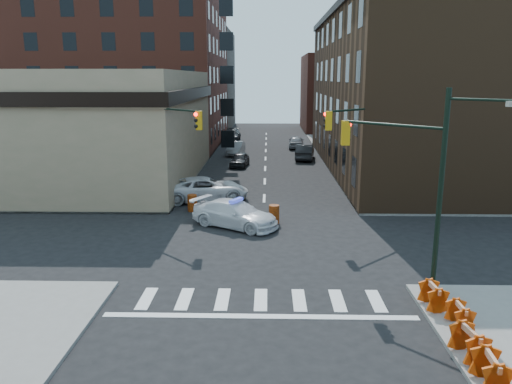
{
  "coord_description": "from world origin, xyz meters",
  "views": [
    {
      "loc": [
        0.25,
        -24.87,
        8.51
      ],
      "look_at": [
        -0.41,
        2.49,
        2.2
      ],
      "focal_mm": 35.0,
      "sensor_mm": 36.0,
      "label": 1
    }
  ],
  "objects_px": {
    "pickup": "(206,189)",
    "barricade_se_a": "(433,296)",
    "barricade_nw_a": "(164,200)",
    "pedestrian_a": "(162,197)",
    "parked_car_wnear": "(240,160)",
    "pedestrian_b": "(140,195)",
    "barrel_bank": "(192,203)",
    "police_car": "(235,214)",
    "parked_car_wfar": "(236,148)",
    "barrel_road": "(274,214)",
    "parked_car_enear": "(305,152)"
  },
  "relations": [
    {
      "from": "pickup",
      "to": "barricade_nw_a",
      "type": "xyz_separation_m",
      "value": [
        -2.5,
        -2.27,
        -0.23
      ]
    },
    {
      "from": "parked_car_enear",
      "to": "barrel_road",
      "type": "bearing_deg",
      "value": 89.3
    },
    {
      "from": "parked_car_wfar",
      "to": "pedestrian_a",
      "type": "height_order",
      "value": "pedestrian_a"
    },
    {
      "from": "parked_car_enear",
      "to": "pedestrian_a",
      "type": "height_order",
      "value": "pedestrian_a"
    },
    {
      "from": "police_car",
      "to": "parked_car_wfar",
      "type": "xyz_separation_m",
      "value": [
        -1.7,
        27.63,
        -0.03
      ]
    },
    {
      "from": "parked_car_wfar",
      "to": "pedestrian_a",
      "type": "relative_size",
      "value": 2.57
    },
    {
      "from": "parked_car_enear",
      "to": "barricade_se_a",
      "type": "relative_size",
      "value": 4.06
    },
    {
      "from": "pickup",
      "to": "parked_car_enear",
      "type": "distance_m",
      "value": 19.92
    },
    {
      "from": "barricade_se_a",
      "to": "barrel_bank",
      "type": "bearing_deg",
      "value": 34.3
    },
    {
      "from": "pickup",
      "to": "barricade_se_a",
      "type": "height_order",
      "value": "pickup"
    },
    {
      "from": "pickup",
      "to": "barricade_nw_a",
      "type": "height_order",
      "value": "pickup"
    },
    {
      "from": "pickup",
      "to": "parked_car_enear",
      "type": "relative_size",
      "value": 1.23
    },
    {
      "from": "barricade_nw_a",
      "to": "pedestrian_a",
      "type": "bearing_deg",
      "value": -68.82
    },
    {
      "from": "barricade_se_a",
      "to": "pedestrian_a",
      "type": "bearing_deg",
      "value": 39.49
    },
    {
      "from": "pedestrian_b",
      "to": "barrel_bank",
      "type": "height_order",
      "value": "pedestrian_b"
    },
    {
      "from": "parked_car_wnear",
      "to": "barrel_road",
      "type": "distance_m",
      "value": 19.63
    },
    {
      "from": "barricade_se_a",
      "to": "police_car",
      "type": "bearing_deg",
      "value": 33.22
    },
    {
      "from": "pickup",
      "to": "barrel_bank",
      "type": "bearing_deg",
      "value": 155.46
    },
    {
      "from": "pedestrian_a",
      "to": "barrel_road",
      "type": "relative_size",
      "value": 1.56
    },
    {
      "from": "barrel_road",
      "to": "parked_car_wnear",
      "type": "bearing_deg",
      "value": 99.19
    },
    {
      "from": "pickup",
      "to": "barrel_road",
      "type": "relative_size",
      "value": 5.43
    },
    {
      "from": "pedestrian_a",
      "to": "parked_car_enear",
      "type": "bearing_deg",
      "value": 105.28
    },
    {
      "from": "parked_car_enear",
      "to": "barricade_nw_a",
      "type": "bearing_deg",
      "value": 69.89
    },
    {
      "from": "parked_car_wnear",
      "to": "barrel_bank",
      "type": "height_order",
      "value": "parked_car_wnear"
    },
    {
      "from": "pickup",
      "to": "parked_car_wfar",
      "type": "bearing_deg",
      "value": -16.61
    },
    {
      "from": "police_car",
      "to": "pedestrian_a",
      "type": "relative_size",
      "value": 3.04
    },
    {
      "from": "parked_car_wnear",
      "to": "barrel_road",
      "type": "height_order",
      "value": "parked_car_wnear"
    },
    {
      "from": "police_car",
      "to": "barricade_nw_a",
      "type": "distance_m",
      "value": 6.42
    },
    {
      "from": "barricade_nw_a",
      "to": "pedestrian_b",
      "type": "bearing_deg",
      "value": -167.83
    },
    {
      "from": "barrel_bank",
      "to": "barrel_road",
      "type": "bearing_deg",
      "value": -26.5
    },
    {
      "from": "barrel_bank",
      "to": "barricade_nw_a",
      "type": "height_order",
      "value": "barrel_bank"
    },
    {
      "from": "pedestrian_b",
      "to": "pickup",
      "type": "bearing_deg",
      "value": 27.0
    },
    {
      "from": "parked_car_wnear",
      "to": "pedestrian_b",
      "type": "distance_m",
      "value": 17.05
    },
    {
      "from": "pedestrian_b",
      "to": "barricade_se_a",
      "type": "distance_m",
      "value": 20.68
    },
    {
      "from": "barrel_road",
      "to": "barricade_nw_a",
      "type": "distance_m",
      "value": 7.97
    },
    {
      "from": "police_car",
      "to": "parked_car_wnear",
      "type": "bearing_deg",
      "value": 32.23
    },
    {
      "from": "pickup",
      "to": "barrel_bank",
      "type": "distance_m",
      "value": 2.97
    },
    {
      "from": "parked_car_wfar",
      "to": "parked_car_enear",
      "type": "height_order",
      "value": "parked_car_enear"
    },
    {
      "from": "barrel_road",
      "to": "barricade_nw_a",
      "type": "height_order",
      "value": "barrel_road"
    },
    {
      "from": "barrel_bank",
      "to": "parked_car_wfar",
      "type": "bearing_deg",
      "value": 86.92
    },
    {
      "from": "police_car",
      "to": "pedestrian_b",
      "type": "height_order",
      "value": "pedestrian_b"
    },
    {
      "from": "parked_car_wnear",
      "to": "barricade_se_a",
      "type": "bearing_deg",
      "value": -68.11
    },
    {
      "from": "parked_car_wfar",
      "to": "barricade_se_a",
      "type": "height_order",
      "value": "parked_car_wfar"
    },
    {
      "from": "pedestrian_a",
      "to": "barricade_se_a",
      "type": "height_order",
      "value": "pedestrian_a"
    },
    {
      "from": "pickup",
      "to": "barrel_bank",
      "type": "xyz_separation_m",
      "value": [
        -0.52,
        -2.91,
        -0.29
      ]
    },
    {
      "from": "barrel_bank",
      "to": "police_car",
      "type": "bearing_deg",
      "value": -48.56
    },
    {
      "from": "police_car",
      "to": "barrel_road",
      "type": "relative_size",
      "value": 4.76
    },
    {
      "from": "pedestrian_b",
      "to": "barrel_bank",
      "type": "distance_m",
      "value": 3.63
    },
    {
      "from": "pickup",
      "to": "parked_car_enear",
      "type": "xyz_separation_m",
      "value": [
        8.28,
        18.12,
        -0.03
      ]
    },
    {
      "from": "parked_car_enear",
      "to": "pedestrian_a",
      "type": "bearing_deg",
      "value": 71.32
    }
  ]
}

